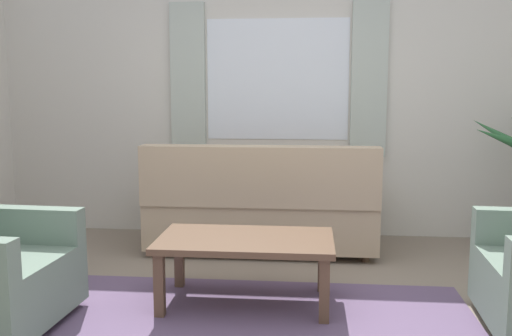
% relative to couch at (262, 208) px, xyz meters
% --- Properties ---
extents(ground_plane, '(6.24, 6.24, 0.00)m').
position_rel_couch_xyz_m(ground_plane, '(0.09, -1.60, -0.37)').
color(ground_plane, gray).
extents(wall_back, '(5.32, 0.12, 2.60)m').
position_rel_couch_xyz_m(wall_back, '(0.09, 0.66, 0.93)').
color(wall_back, silver).
rests_on(wall_back, ground_plane).
extents(window_with_curtains, '(1.98, 0.07, 1.40)m').
position_rel_couch_xyz_m(window_with_curtains, '(0.09, 0.58, 1.08)').
color(window_with_curtains, white).
extents(area_rug, '(2.62, 1.60, 0.01)m').
position_rel_couch_xyz_m(area_rug, '(0.09, -1.60, -0.36)').
color(area_rug, '#604C6B').
rests_on(area_rug, ground_plane).
extents(couch, '(1.90, 0.82, 0.92)m').
position_rel_couch_xyz_m(couch, '(0.00, 0.00, 0.00)').
color(couch, tan).
rests_on(couch, ground_plane).
extents(coffee_table, '(1.10, 0.64, 0.44)m').
position_rel_couch_xyz_m(coffee_table, '(0.00, -1.21, 0.01)').
color(coffee_table, brown).
rests_on(coffee_table, ground_plane).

